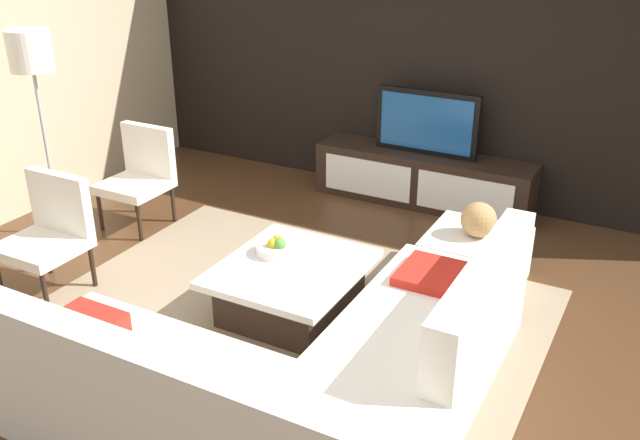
# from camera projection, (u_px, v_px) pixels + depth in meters

# --- Properties ---
(ground_plane) EXTENTS (14.00, 14.00, 0.00)m
(ground_plane) POSITION_uv_depth(u_px,v_px,m) (297.00, 323.00, 4.78)
(ground_plane) COLOR #4C301C
(feature_wall_back) EXTENTS (6.40, 0.12, 2.80)m
(feature_wall_back) POSITION_uv_depth(u_px,v_px,m) (443.00, 51.00, 6.36)
(feature_wall_back) COLOR black
(feature_wall_back) RESTS_ON ground
(area_rug) EXTENTS (3.38, 2.68, 0.01)m
(area_rug) POSITION_uv_depth(u_px,v_px,m) (285.00, 319.00, 4.82)
(area_rug) COLOR gray
(area_rug) RESTS_ON ground
(media_console) EXTENTS (2.07, 0.47, 0.50)m
(media_console) POSITION_uv_depth(u_px,v_px,m) (423.00, 179.00, 6.60)
(media_console) COLOR black
(media_console) RESTS_ON ground
(television) EXTENTS (0.97, 0.06, 0.60)m
(television) POSITION_uv_depth(u_px,v_px,m) (427.00, 123.00, 6.37)
(television) COLOR black
(television) RESTS_ON media_console
(sectional_couch) EXTENTS (2.33, 2.40, 0.85)m
(sectional_couch) POSITION_uv_depth(u_px,v_px,m) (300.00, 378.00, 3.76)
(sectional_couch) COLOR white
(sectional_couch) RESTS_ON ground
(coffee_table) EXTENTS (0.92, 1.04, 0.38)m
(coffee_table) POSITION_uv_depth(u_px,v_px,m) (291.00, 288.00, 4.82)
(coffee_table) COLOR black
(coffee_table) RESTS_ON ground
(accent_chair_near) EXTENTS (0.55, 0.53, 0.87)m
(accent_chair_near) POSITION_uv_depth(u_px,v_px,m) (50.00, 228.00, 5.04)
(accent_chair_near) COLOR black
(accent_chair_near) RESTS_ON ground
(floor_lamp) EXTENTS (0.34, 0.34, 1.74)m
(floor_lamp) POSITION_uv_depth(u_px,v_px,m) (32.00, 63.00, 5.47)
(floor_lamp) COLOR #A5A5AA
(floor_lamp) RESTS_ON ground
(ottoman) EXTENTS (0.70, 0.70, 0.40)m
(ottoman) POSITION_uv_depth(u_px,v_px,m) (474.00, 260.00, 5.20)
(ottoman) COLOR white
(ottoman) RESTS_ON ground
(fruit_bowl) EXTENTS (0.28, 0.28, 0.13)m
(fruit_bowl) POSITION_uv_depth(u_px,v_px,m) (276.00, 248.00, 4.88)
(fruit_bowl) COLOR silver
(fruit_bowl) RESTS_ON coffee_table
(accent_chair_far) EXTENTS (0.53, 0.53, 0.87)m
(accent_chair_far) POSITION_uv_depth(u_px,v_px,m) (141.00, 171.00, 6.11)
(accent_chair_far) COLOR black
(accent_chair_far) RESTS_ON ground
(decorative_ball) EXTENTS (0.26, 0.26, 0.26)m
(decorative_ball) POSITION_uv_depth(u_px,v_px,m) (479.00, 220.00, 5.07)
(decorative_ball) COLOR #AD8451
(decorative_ball) RESTS_ON ottoman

